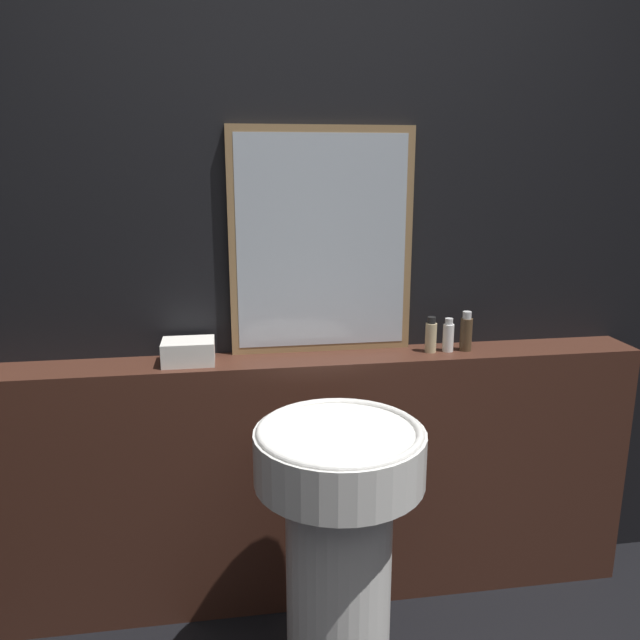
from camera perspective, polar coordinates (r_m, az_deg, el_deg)
wall_back at (r=2.17m, az=-1.33°, el=5.91°), size 8.00×0.06×2.50m
vanity_counter at (r=2.30m, az=-0.79°, el=-14.42°), size 2.33×0.20×0.92m
pedestal_sink at (r=1.89m, az=1.74°, el=-19.49°), size 0.48×0.48×0.86m
mirror at (r=2.13m, az=0.15°, el=7.12°), size 0.63×0.03×0.76m
towel_stack at (r=2.10m, az=-11.94°, el=-2.85°), size 0.17×0.13×0.08m
shampoo_bottle at (r=2.20m, az=10.10°, el=-1.44°), size 0.04×0.04×0.13m
conditioner_bottle at (r=2.22m, az=11.65°, el=-1.45°), size 0.04×0.04×0.12m
lotion_bottle at (r=2.24m, az=13.21°, el=-1.12°), size 0.04×0.04×0.14m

